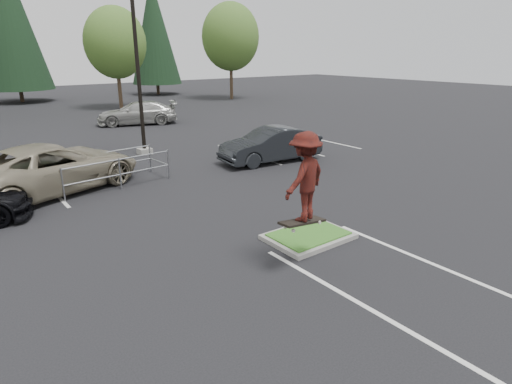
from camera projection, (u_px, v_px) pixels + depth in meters
ground at (308, 239)px, 11.54m from camera, size 120.00×120.00×0.00m
grass_median at (309, 236)px, 11.51m from camera, size 2.20×1.60×0.16m
stall_lines at (164, 192)px, 15.31m from camera, size 22.62×17.60×0.01m
light_pole at (137, 57)px, 19.46m from camera, size 0.70×0.60×10.12m
decid_c at (115, 45)px, 35.87m from camera, size 5.12×5.12×8.38m
decid_d at (230, 39)px, 42.93m from camera, size 5.76×5.76×9.43m
conif_b at (8, 16)px, 39.69m from camera, size 6.38×6.38×14.50m
conif_c at (154, 31)px, 47.28m from camera, size 5.50×5.50×12.50m
cart_corral at (99, 168)px, 15.62m from camera, size 4.21×1.85×1.16m
skateboarder at (304, 177)px, 9.41m from camera, size 1.45×1.07×2.19m
car_l_tan at (50, 168)px, 15.08m from camera, size 6.85×4.67×1.74m
car_r_charc at (271, 145)px, 19.30m from camera, size 4.84×2.16×1.54m
car_far_silver at (139, 113)px, 29.21m from camera, size 5.71×3.82×1.54m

